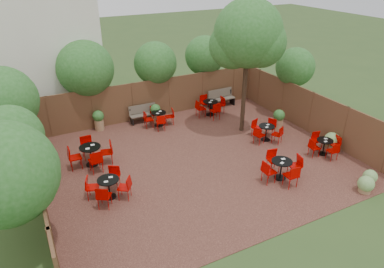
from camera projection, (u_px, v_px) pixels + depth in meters
name	position (u px, v px, depth m)	size (l,w,h in m)	color
ground	(197.00, 160.00, 14.55)	(80.00, 80.00, 0.00)	#354F23
courtyard_paving	(197.00, 160.00, 14.55)	(12.00, 10.00, 0.02)	#361D16
fence_back	(152.00, 99.00, 18.07)	(12.00, 0.08, 2.00)	#53371E
fence_left	(38.00, 177.00, 11.66)	(0.08, 10.00, 2.00)	#53371E
fence_right	(310.00, 112.00, 16.53)	(0.08, 10.00, 2.00)	#53371E
neighbour_building	(41.00, 37.00, 17.27)	(5.00, 4.00, 8.00)	silver
overhang_foliage	(106.00, 89.00, 14.32)	(15.61, 10.87, 2.68)	#26601F
courtyard_tree	(248.00, 38.00, 15.05)	(3.03, 2.98, 6.08)	black
park_bench_left	(143.00, 113.00, 17.74)	(1.42, 0.46, 0.88)	brown
park_bench_right	(221.00, 98.00, 19.59)	(1.55, 0.54, 0.95)	brown
bistro_tables	(198.00, 142.00, 15.06)	(10.52, 7.98, 0.95)	black
planters	(145.00, 121.00, 16.66)	(11.07, 4.42, 1.01)	#956E4A
low_shrubs	(348.00, 160.00, 13.94)	(2.02, 3.53, 0.73)	#956E4A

